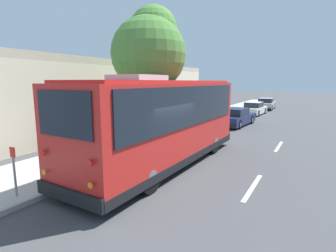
{
  "coord_description": "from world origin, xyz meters",
  "views": [
    {
      "loc": [
        -7.35,
        -4.77,
        3.25
      ],
      "look_at": [
        2.6,
        0.95,
        1.3
      ],
      "focal_mm": 28.0,
      "sensor_mm": 36.0,
      "label": 1
    }
  ],
  "objects_px": {
    "street_tree": "(150,49)",
    "sign_post_far": "(68,155)",
    "parked_sedan_navy": "(236,117)",
    "sign_post_near": "(14,171)",
    "parked_sedan_silver": "(266,104)",
    "parked_sedan_white": "(254,109)",
    "shuttle_bus": "(164,118)"
  },
  "relations": [
    {
      "from": "street_tree",
      "to": "sign_post_far",
      "type": "bearing_deg",
      "value": -170.76
    },
    {
      "from": "parked_sedan_navy",
      "to": "sign_post_near",
      "type": "bearing_deg",
      "value": 177.72
    },
    {
      "from": "parked_sedan_navy",
      "to": "sign_post_near",
      "type": "distance_m",
      "value": 15.66
    },
    {
      "from": "street_tree",
      "to": "sign_post_near",
      "type": "xyz_separation_m",
      "value": [
        -8.19,
        -1.05,
        -4.08
      ]
    },
    {
      "from": "parked_sedan_silver",
      "to": "sign_post_far",
      "type": "height_order",
      "value": "sign_post_far"
    },
    {
      "from": "sign_post_near",
      "to": "sign_post_far",
      "type": "distance_m",
      "value": 1.74
    },
    {
      "from": "parked_sedan_navy",
      "to": "street_tree",
      "type": "bearing_deg",
      "value": 163.52
    },
    {
      "from": "parked_sedan_silver",
      "to": "sign_post_far",
      "type": "distance_m",
      "value": 27.28
    },
    {
      "from": "sign_post_near",
      "to": "parked_sedan_white",
      "type": "bearing_deg",
      "value": -3.63
    },
    {
      "from": "street_tree",
      "to": "sign_post_near",
      "type": "height_order",
      "value": "street_tree"
    },
    {
      "from": "sign_post_near",
      "to": "street_tree",
      "type": "bearing_deg",
      "value": 7.3
    },
    {
      "from": "shuttle_bus",
      "to": "sign_post_far",
      "type": "height_order",
      "value": "shuttle_bus"
    },
    {
      "from": "parked_sedan_navy",
      "to": "sign_post_near",
      "type": "relative_size",
      "value": 3.35
    },
    {
      "from": "parked_sedan_navy",
      "to": "parked_sedan_silver",
      "type": "height_order",
      "value": "parked_sedan_silver"
    },
    {
      "from": "shuttle_bus",
      "to": "sign_post_near",
      "type": "height_order",
      "value": "shuttle_bus"
    },
    {
      "from": "parked_sedan_white",
      "to": "sign_post_near",
      "type": "xyz_separation_m",
      "value": [
        -22.9,
        1.45,
        0.29
      ]
    },
    {
      "from": "shuttle_bus",
      "to": "parked_sedan_silver",
      "type": "height_order",
      "value": "shuttle_bus"
    },
    {
      "from": "parked_sedan_white",
      "to": "sign_post_far",
      "type": "relative_size",
      "value": 3.12
    },
    {
      "from": "shuttle_bus",
      "to": "parked_sedan_navy",
      "type": "xyz_separation_m",
      "value": [
        10.77,
        0.14,
        -1.25
      ]
    },
    {
      "from": "shuttle_bus",
      "to": "parked_sedan_silver",
      "type": "bearing_deg",
      "value": 1.7
    },
    {
      "from": "sign_post_near",
      "to": "sign_post_far",
      "type": "xyz_separation_m",
      "value": [
        1.74,
        0.0,
        0.01
      ]
    },
    {
      "from": "parked_sedan_navy",
      "to": "parked_sedan_silver",
      "type": "distance_m",
      "value": 13.42
    },
    {
      "from": "parked_sedan_silver",
      "to": "street_tree",
      "type": "bearing_deg",
      "value": 170.66
    },
    {
      "from": "parked_sedan_white",
      "to": "sign_post_far",
      "type": "bearing_deg",
      "value": 178.99
    },
    {
      "from": "shuttle_bus",
      "to": "parked_sedan_navy",
      "type": "bearing_deg",
      "value": 1.78
    },
    {
      "from": "parked_sedan_white",
      "to": "street_tree",
      "type": "distance_m",
      "value": 15.56
    },
    {
      "from": "street_tree",
      "to": "sign_post_near",
      "type": "distance_m",
      "value": 9.21
    },
    {
      "from": "parked_sedan_silver",
      "to": "sign_post_far",
      "type": "xyz_separation_m",
      "value": [
        -27.23,
        1.56,
        0.27
      ]
    },
    {
      "from": "parked_sedan_navy",
      "to": "parked_sedan_white",
      "type": "bearing_deg",
      "value": 5.86
    },
    {
      "from": "parked_sedan_silver",
      "to": "sign_post_far",
      "type": "relative_size",
      "value": 3.21
    },
    {
      "from": "street_tree",
      "to": "sign_post_far",
      "type": "xyz_separation_m",
      "value": [
        -6.44,
        -1.05,
        -4.06
      ]
    },
    {
      "from": "parked_sedan_silver",
      "to": "sign_post_near",
      "type": "height_order",
      "value": "sign_post_near"
    }
  ]
}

